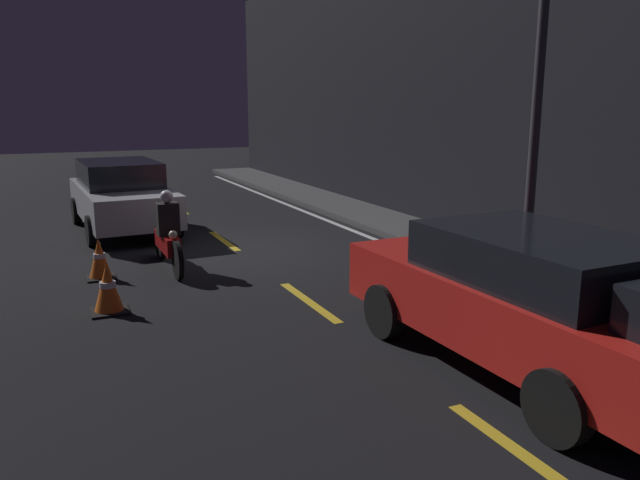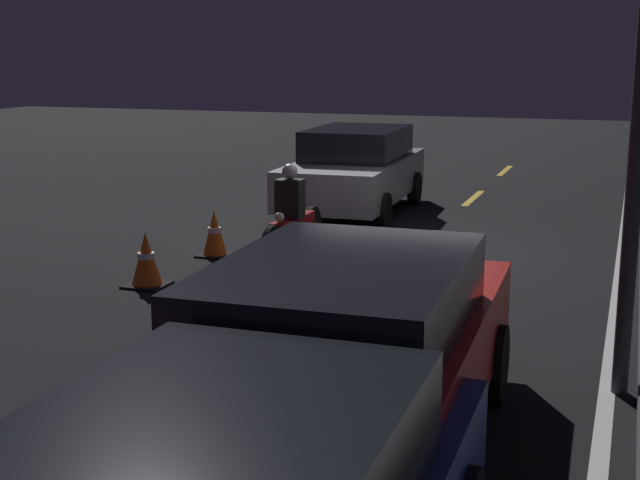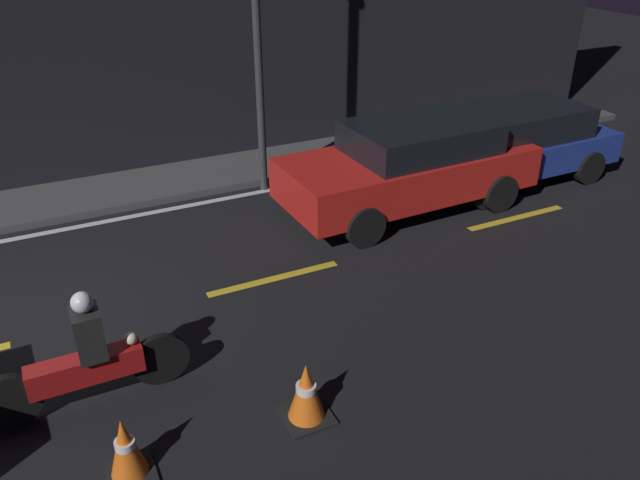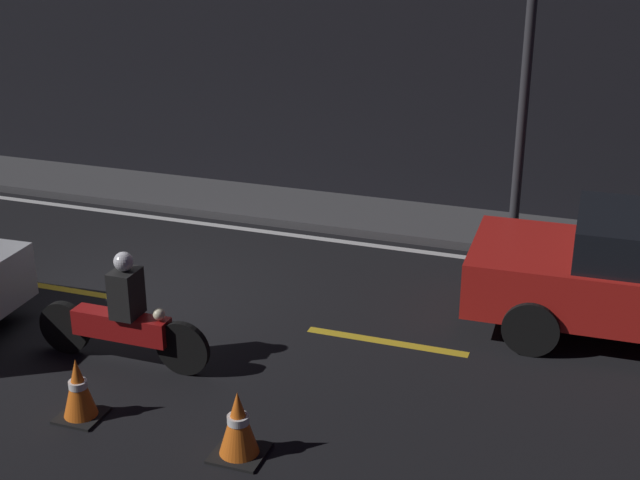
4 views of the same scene
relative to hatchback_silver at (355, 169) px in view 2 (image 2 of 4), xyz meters
name	(u,v)px [view 2 (image 2 of 4)]	position (x,y,z in m)	size (l,w,h in m)	color
ground_plane	(407,256)	(3.06, 1.76, -0.82)	(56.00, 56.00, 0.00)	black
lane_dash_a	(505,171)	(-6.94, 1.76, -0.81)	(2.00, 0.14, 0.01)	gold
lane_dash_b	(473,198)	(-2.44, 1.76, -0.81)	(2.00, 0.14, 0.01)	gold
lane_dash_c	(423,242)	(2.06, 1.76, -0.81)	(2.00, 0.14, 0.01)	gold
lane_dash_d	(329,323)	(6.56, 1.76, -0.81)	(2.00, 0.14, 0.01)	gold
lane_solid_kerb	(620,272)	(3.06, 4.71, -0.81)	(25.20, 0.14, 0.01)	silver
hatchback_silver	(355,169)	(0.00, 0.00, 0.00)	(4.41, 2.05, 1.55)	#9EA0A5
taxi_red	(349,352)	(9.62, 2.96, 0.00)	(4.48, 2.04, 1.53)	red
motorcycle	(292,221)	(3.84, 0.27, -0.25)	(2.18, 0.36, 1.39)	black
traffic_cone_near	(214,234)	(4.01, -0.88, -0.48)	(0.45, 0.45, 0.68)	black
traffic_cone_mid	(146,260)	(5.83, -0.94, -0.48)	(0.51, 0.51, 0.69)	black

